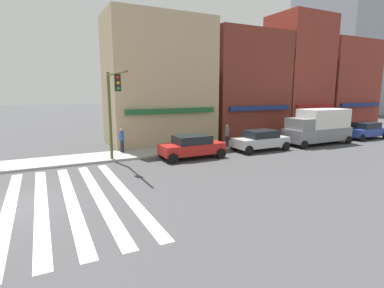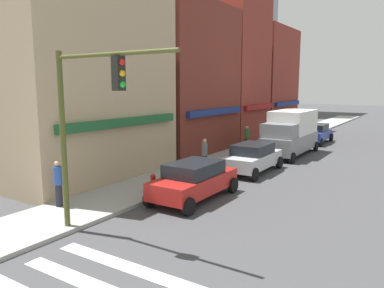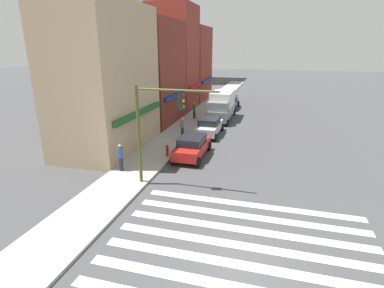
# 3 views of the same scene
# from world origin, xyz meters

# --- Properties ---
(ground_plane) EXTENTS (200.00, 200.00, 0.00)m
(ground_plane) POSITION_xyz_m (0.00, 0.00, 0.00)
(ground_plane) COLOR #424244
(sidewalk_left) EXTENTS (120.00, 3.00, 0.15)m
(sidewalk_left) POSITION_xyz_m (0.00, 7.50, 0.07)
(sidewalk_left) COLOR #9E9E99
(sidewalk_left) RESTS_ON ground_plane
(crosswalk_stripes) EXTENTS (9.64, 10.80, 0.01)m
(crosswalk_stripes) POSITION_xyz_m (-0.00, 0.00, 0.00)
(crosswalk_stripes) COLOR silver
(crosswalk_stripes) RESTS_ON ground_plane
(storefront_row) EXTENTS (31.84, 5.30, 12.49)m
(storefront_row) POSITION_xyz_m (22.37, 11.50, 5.46)
(storefront_row) COLOR tan
(storefront_row) RESTS_ON ground_plane
(traffic_signal) EXTENTS (0.32, 4.60, 5.76)m
(traffic_signal) POSITION_xyz_m (5.42, 5.31, 3.96)
(traffic_signal) COLOR #474C1E
(traffic_signal) RESTS_ON ground_plane
(sedan_red) EXTENTS (4.41, 2.02, 1.59)m
(sedan_red) POSITION_xyz_m (10.52, 4.70, 0.84)
(sedan_red) COLOR #B21E19
(sedan_red) RESTS_ON ground_plane
(sedan_silver) EXTENTS (4.41, 2.02, 1.59)m
(sedan_silver) POSITION_xyz_m (16.48, 4.70, 0.84)
(sedan_silver) COLOR #B7B7BC
(sedan_silver) RESTS_ON ground_plane
(box_truck_grey) EXTENTS (6.21, 2.42, 3.04)m
(box_truck_grey) POSITION_xyz_m (22.79, 4.70, 1.59)
(box_truck_grey) COLOR slate
(box_truck_grey) RESTS_ON ground_plane
(sedan_blue) EXTENTS (4.45, 2.02, 1.59)m
(sedan_blue) POSITION_xyz_m (29.33, 4.70, 0.84)
(sedan_blue) COLOR navy
(sedan_blue) RESTS_ON ground_plane
(pedestrian_green_top) EXTENTS (0.32, 0.32, 1.77)m
(pedestrian_green_top) POSITION_xyz_m (21.92, 7.55, 1.07)
(pedestrian_green_top) COLOR #23232D
(pedestrian_green_top) RESTS_ON sidewalk_left
(pedestrian_blue_shirt) EXTENTS (0.32, 0.32, 1.77)m
(pedestrian_blue_shirt) POSITION_xyz_m (6.58, 8.30, 1.07)
(pedestrian_blue_shirt) COLOR #23232D
(pedestrian_blue_shirt) RESTS_ON sidewalk_left
(pedestrian_grey_coat) EXTENTS (0.32, 0.32, 1.77)m
(pedestrian_grey_coat) POSITION_xyz_m (14.71, 6.71, 1.07)
(pedestrian_grey_coat) COLOR #23232D
(pedestrian_grey_coat) RESTS_ON sidewalk_left
(fire_hydrant) EXTENTS (0.24, 0.24, 0.84)m
(fire_hydrant) POSITION_xyz_m (9.92, 6.40, 0.61)
(fire_hydrant) COLOR red
(fire_hydrant) RESTS_ON sidewalk_left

